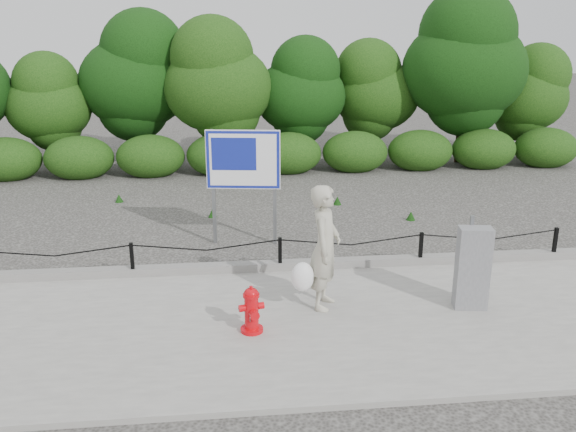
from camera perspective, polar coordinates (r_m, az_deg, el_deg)
The scene contains 9 objects.
ground at distance 10.66m, azimuth -0.75°, elevation -5.49°, with size 90.00×90.00×0.00m, color #2D2B28.
sidewalk at distance 8.84m, azimuth 0.52°, elevation -10.24°, with size 14.00×4.00×0.08m, color gray.
curb at distance 10.65m, azimuth -0.78°, elevation -4.64°, with size 14.00×0.22×0.14m, color slate.
chain_barrier at distance 10.49m, azimuth -0.76°, elevation -3.19°, with size 10.06×0.06×0.60m.
treeline at distance 18.78m, azimuth -2.29°, elevation 12.66°, with size 20.25×3.92×5.20m.
fire_hydrant at distance 8.48m, azimuth -3.42°, elevation -8.79°, with size 0.38×0.39×0.68m.
pedestrian at distance 8.99m, azimuth 3.34°, elevation -3.12°, with size 0.85×0.80×1.88m.
utility_cabinet at distance 9.45m, azimuth 16.88°, elevation -4.68°, with size 0.52×0.38×1.39m.
advertising_sign at distance 11.70m, azimuth -4.23°, elevation 4.80°, with size 1.41×0.30×2.28m.
Camera 1 is at (-0.93, -9.78, 4.12)m, focal length 38.00 mm.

